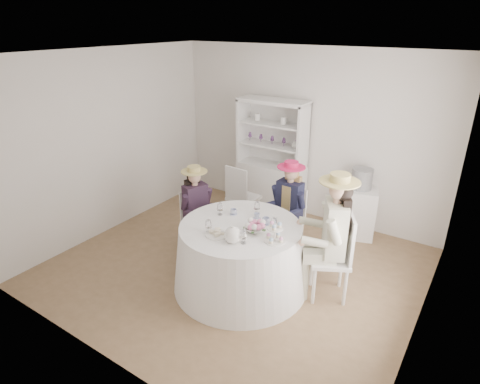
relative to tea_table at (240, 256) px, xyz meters
The scene contains 23 objects.
ground 0.57m from the tea_table, 132.25° to the left, with size 4.50×4.50×0.00m, color brown.
ceiling 2.32m from the tea_table, 132.25° to the left, with size 4.50×4.50×0.00m, color white.
wall_back 2.49m from the tea_table, 96.68° to the left, with size 4.50×4.50×0.00m, color silver.
wall_front 1.96m from the tea_table, 98.96° to the right, with size 4.50×4.50×0.00m, color silver.
wall_left 2.70m from the tea_table, behind, with size 4.50×4.50×0.00m, color silver.
wall_right 2.21m from the tea_table, ahead, with size 4.50×4.50×0.00m, color silver.
tea_table is the anchor object (origin of this frame).
hutch 2.20m from the tea_table, 109.67° to the left, with size 1.20×0.62×1.91m.
side_table 2.19m from the tea_table, 69.42° to the left, with size 0.49×0.49×0.76m, color silver.
hatbox 2.24m from the tea_table, 69.42° to the left, with size 0.30×0.30×0.30m, color black.
guest_left 1.09m from the tea_table, 158.82° to the left, with size 0.52×0.47×1.25m.
guest_mid 1.10m from the tea_table, 84.58° to the left, with size 0.49×0.51×1.33m.
guest_right 1.14m from the tea_table, 22.64° to the left, with size 0.66×0.60×1.55m.
spare_chair 1.53m from the tea_table, 123.26° to the left, with size 0.45×0.45×1.02m.
teacup_a 0.54m from the tea_table, 139.62° to the left, with size 0.08×0.08×0.06m, color white.
teacup_b 0.52m from the tea_table, 74.13° to the left, with size 0.07×0.07×0.07m, color white.
teacup_c 0.54m from the tea_table, 41.34° to the left, with size 0.09×0.09×0.07m, color white.
flower_bowl 0.49m from the tea_table, 10.07° to the right, with size 0.21×0.21×0.05m, color white.
flower_arrangement 0.55m from the tea_table, ahead, with size 0.19×0.19×0.07m.
table_teapot 0.63m from the tea_table, 68.89° to the right, with size 0.27×0.19×0.20m.
sandwich_plate 0.55m from the tea_table, 107.50° to the right, with size 0.27×0.27×0.06m.
cupcake_stand 0.71m from the tea_table, 10.01° to the right, with size 0.23×0.23×0.22m.
stemware_set 0.49m from the tea_table, 135.00° to the left, with size 0.82×0.80×0.15m.
Camera 1 is at (2.55, -3.75, 3.04)m, focal length 30.00 mm.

